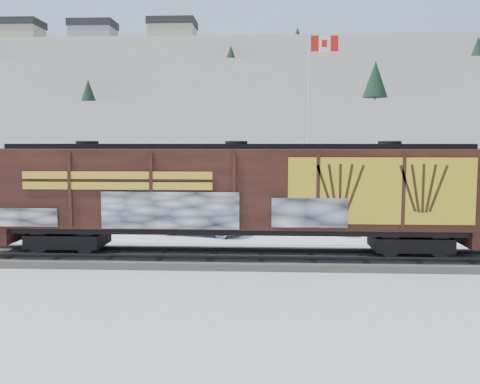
# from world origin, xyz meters

# --- Properties ---
(ground) EXTENTS (500.00, 500.00, 0.00)m
(ground) POSITION_xyz_m (0.00, 0.00, 0.00)
(ground) COLOR white
(ground) RESTS_ON ground
(rail_track) EXTENTS (50.00, 3.40, 0.43)m
(rail_track) POSITION_xyz_m (0.00, 0.00, 0.15)
(rail_track) COLOR #59544C
(rail_track) RESTS_ON ground
(parking_strip) EXTENTS (40.00, 8.00, 0.03)m
(parking_strip) POSITION_xyz_m (0.00, 7.50, 0.01)
(parking_strip) COLOR white
(parking_strip) RESTS_ON ground
(hillside) EXTENTS (360.00, 110.00, 93.00)m
(hillside) POSITION_xyz_m (-0.05, 139.79, 14.37)
(hillside) COLOR white
(hillside) RESTS_ON ground
(hopper_railcar) EXTENTS (20.13, 3.06, 4.35)m
(hopper_railcar) POSITION_xyz_m (-1.03, -0.01, 2.87)
(hopper_railcar) COLOR black
(hopper_railcar) RESTS_ON rail_track
(flagpole) EXTENTS (2.30, 0.90, 11.76)m
(flagpole) POSITION_xyz_m (2.96, 13.72, 4.36)
(flagpole) COLOR silver
(flagpole) RESTS_ON ground
(car_silver) EXTENTS (5.30, 3.24, 1.69)m
(car_silver) POSITION_xyz_m (-3.36, 6.02, 0.87)
(car_silver) COLOR silver
(car_silver) RESTS_ON parking_strip
(car_white) EXTENTS (4.28, 2.83, 1.33)m
(car_white) POSITION_xyz_m (2.91, 6.78, 0.70)
(car_white) COLOR silver
(car_white) RESTS_ON parking_strip
(car_dark) EXTENTS (4.63, 2.54, 1.27)m
(car_dark) POSITION_xyz_m (10.93, 7.50, 0.67)
(car_dark) COLOR #202328
(car_dark) RESTS_ON parking_strip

